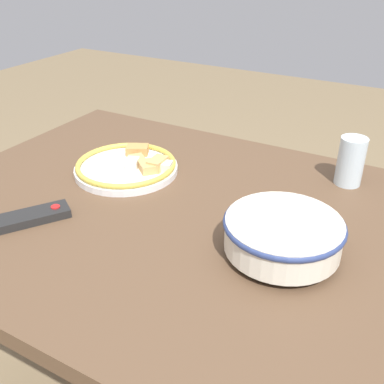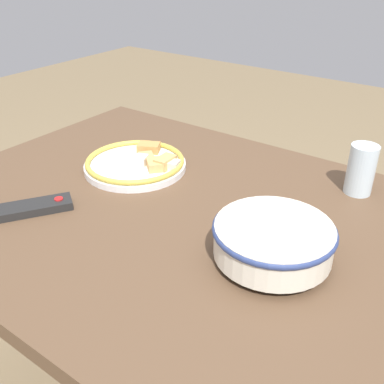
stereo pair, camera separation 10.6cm
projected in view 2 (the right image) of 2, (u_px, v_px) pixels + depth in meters
The scene contains 5 objects.
dining_table at pixel (195, 242), 1.09m from camera, with size 1.39×0.94×0.73m.
noodle_bowl at pixel (273, 240), 0.88m from camera, with size 0.24×0.24×0.08m.
food_plate at pixel (137, 163), 1.26m from camera, with size 0.28×0.28×0.05m.
tv_remote at pixel (30, 208), 1.06m from camera, with size 0.16×0.19×0.02m.
drinking_glass at pixel (361, 169), 1.12m from camera, with size 0.07×0.07×0.13m.
Camera 2 is at (-0.52, 0.73, 1.29)m, focal length 42.00 mm.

